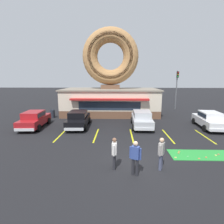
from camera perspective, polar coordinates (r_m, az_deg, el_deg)
The scene contains 25 objects.
ground_plane at distance 10.22m, azimuth 8.60°, elevation -16.62°, with size 160.00×160.00×0.00m, color black.
donut_shop_building at distance 22.97m, azimuth -0.51°, elevation 8.54°, with size 12.30×6.75×10.96m.
putting_mat at distance 12.49m, azimuth 26.98°, elevation -12.38°, with size 3.81×1.56×0.03m, color green.
mini_donut_near_right at distance 11.85m, azimuth 26.55°, elevation -13.43°, with size 0.13×0.13×0.04m, color #D17F47.
mini_donut_mid_left at distance 12.80m, azimuth 30.80°, elevation -12.02°, with size 0.13×0.13×0.04m, color #E5C666.
mini_donut_mid_centre at distance 11.46m, azimuth 20.05°, elevation -13.77°, with size 0.13×0.13×0.04m, color #E5C666.
mini_donut_mid_right at distance 13.02m, azimuth 31.41°, elevation -11.71°, with size 0.13×0.13×0.04m, color #A5724C.
mini_donut_far_left at distance 12.22m, azimuth 28.37°, elevation -12.87°, with size 0.13×0.13×0.04m, color #D17F47.
mini_donut_far_centre at distance 12.39m, azimuth 21.08°, elevation -11.91°, with size 0.13×0.13×0.04m, color #D17F47.
mini_donut_far_right at distance 12.15m, azimuth 20.92°, elevation -12.38°, with size 0.13×0.13×0.04m, color #D17F47.
golf_ball at distance 11.87m, azimuth 23.47°, elevation -13.12°, with size 0.04×0.04×0.04m, color white.
car_silver at distance 17.26m, azimuth 9.70°, elevation -2.05°, with size 2.08×4.61×1.60m.
car_white at distance 19.06m, azimuth 29.20°, elevation -2.07°, with size 2.23×4.67×1.60m.
car_red at distance 18.44m, azimuth -24.03°, elevation -2.02°, with size 2.16×4.65×1.60m.
car_black at distance 17.30m, azimuth -10.95°, elevation -2.06°, with size 2.10×4.62×1.60m.
pedestrian_blue_sweater_man at distance 9.59m, azimuth 15.78°, elevation -12.47°, with size 0.39×0.53×1.73m.
pedestrian_hooded_kid at distance 9.32m, azimuth 0.77°, elevation -12.85°, with size 0.27×0.59×1.70m.
pedestrian_leather_jacket_man at distance 8.80m, azimuth 7.60°, elevation -14.19°, with size 0.56×0.36×1.76m.
trash_bin at distance 22.34m, azimuth -18.87°, elevation -0.50°, with size 0.57×0.57×0.97m.
traffic_light_pole at distance 28.25m, azimuth 20.40°, elevation 8.26°, with size 0.28×0.47×5.80m.
parking_stripe_far_left at distance 15.51m, azimuth -16.39°, elevation -7.16°, with size 0.12×3.60×0.01m, color yellow.
parking_stripe_left at distance 14.87m, azimuth -5.24°, elevation -7.55°, with size 0.12×3.60×0.01m, color yellow.
parking_stripe_mid_left at distance 14.81m, azimuth 6.47°, elevation -7.64°, with size 0.12×3.60×0.01m, color yellow.
parking_stripe_centre at distance 15.35m, azimuth 17.79°, elevation -7.44°, with size 0.12×3.60×0.01m, color yellow.
parking_stripe_mid_right at distance 16.43m, azimuth 27.97°, elevation -7.01°, with size 0.12×3.60×0.01m, color yellow.
Camera 1 is at (-1.19, -8.99, 4.71)m, focal length 28.00 mm.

